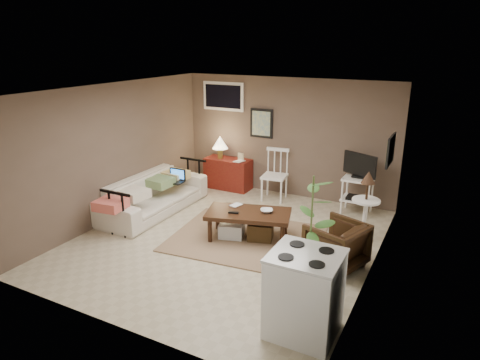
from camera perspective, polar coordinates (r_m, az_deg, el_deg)
The scene contains 20 objects.
floor at distance 7.00m, azimuth -1.71°, elevation -7.96°, with size 5.00×5.00×0.00m, color #C1B293.
art_back at distance 8.90m, azimuth 2.89°, elevation 7.56°, with size 0.50×0.03×0.60m, color black.
art_right at distance 6.77m, azimuth 19.46°, elevation 3.77°, with size 0.03×0.60×0.45m, color black.
window at distance 9.23m, azimuth -2.25°, elevation 11.09°, with size 0.96×0.03×0.60m, color white.
rug at distance 7.02m, azimuth 0.82°, elevation -7.77°, with size 2.34×1.87×0.02m, color #987B58.
coffee_table at distance 6.91m, azimuth 1.05°, elevation -5.76°, with size 1.47×1.03×0.50m.
sofa at distance 8.11m, azimuth -11.41°, elevation -1.14°, with size 2.31×0.68×0.90m, color beige.
sofa_pillows at distance 7.85m, azimuth -12.35°, elevation -1.06°, with size 0.44×2.20×0.16m, color beige, non-canonical shape.
sofa_end_rails at distance 8.05m, azimuth -10.64°, elevation -1.71°, with size 0.62×2.31×0.78m, color black, non-canonical shape.
laptop at distance 8.24m, azimuth -8.54°, elevation 0.30°, with size 0.36×0.26×0.24m.
red_console at distance 9.25m, azimuth -1.69°, elevation 1.26°, with size 0.99×0.44×1.15m.
spindle_chair at distance 8.60m, azimuth 4.65°, elevation 0.50°, with size 0.52×0.52×1.02m.
tv_stand at distance 8.11m, azimuth 15.47°, elevation -0.29°, with size 0.64×0.44×1.15m.
side_table at distance 6.98m, azimuth 16.50°, elevation -2.36°, with size 0.44×0.44×1.17m.
armchair at distance 6.24m, azimuth 12.71°, elevation -8.14°, with size 0.71×0.66×0.73m, color black.
potted_plant at distance 5.26m, azimuth 9.40°, elevation -7.07°, with size 0.40×0.40×1.62m.
stove at distance 4.81m, azimuth 8.57°, elevation -14.78°, with size 0.74×0.69×0.97m.
bowl at distance 6.80m, azimuth 3.58°, elevation -3.54°, with size 0.19×0.05×0.19m, color #34180E.
book_table at distance 7.10m, azimuth -0.97°, elevation -2.53°, with size 0.14×0.01×0.20m, color #34180E.
book_console at distance 8.96m, azimuth -0.50°, elevation 3.24°, with size 0.17×0.02×0.23m, color #34180E.
Camera 1 is at (3.08, -5.48, 3.08)m, focal length 32.00 mm.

